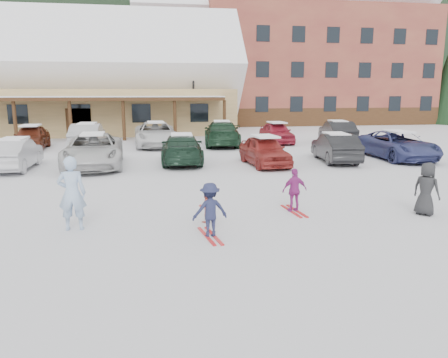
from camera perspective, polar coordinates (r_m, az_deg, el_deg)
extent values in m
plane|color=silver|center=(11.51, -0.67, -5.91)|extent=(160.00, 160.00, 0.00)
cube|color=black|center=(97.14, -8.84, 20.46)|extent=(300.00, 70.00, 38.00)
cube|color=tan|center=(39.58, -20.28, 8.33)|extent=(28.00, 10.00, 3.60)
cube|color=#422814|center=(33.48, -22.38, 9.64)|extent=(25.20, 2.60, 0.25)
cube|color=white|center=(39.61, -20.66, 13.72)|extent=(29.12, 9.69, 9.69)
cube|color=brown|center=(52.02, 10.80, 14.01)|extent=(24.00, 14.00, 12.00)
cube|color=brown|center=(48.92, -7.02, 12.54)|extent=(7.00, 12.60, 9.00)
cube|color=#422814|center=(45.54, 13.58, 7.88)|extent=(24.00, 0.10, 1.80)
cylinder|color=black|center=(35.53, -4.00, 10.62)|extent=(0.16, 0.16, 5.95)
cube|color=black|center=(35.63, -4.07, 15.61)|extent=(0.50, 0.25, 0.25)
cylinder|color=black|center=(53.36, 27.26, 7.15)|extent=(0.60, 0.60, 1.32)
cylinder|color=black|center=(55.47, -1.45, 8.38)|extent=(0.60, 0.60, 1.08)
cone|color=black|center=(55.42, -1.47, 13.13)|extent=(3.96, 3.96, 8.10)
cylinder|color=black|center=(67.17, 22.94, 8.15)|extent=(0.60, 0.60, 1.38)
cone|color=black|center=(67.19, 23.33, 13.14)|extent=(5.06, 5.06, 10.35)
imported|color=#9FBBDF|center=(11.46, -19.25, -1.78)|extent=(0.69, 0.46, 1.87)
imported|color=#D14B3E|center=(11.58, -2.37, -3.53)|extent=(0.53, 0.49, 0.88)
imported|color=#1E2344|center=(10.37, -1.85, -4.07)|extent=(0.91, 0.61, 1.31)
cube|color=red|center=(10.56, -1.82, -7.43)|extent=(0.41, 1.41, 0.03)
imported|color=#9D2A81|center=(12.68, 9.21, -1.46)|extent=(0.77, 0.38, 1.27)
cube|color=red|center=(12.83, 9.12, -4.16)|extent=(0.34, 1.41, 0.03)
imported|color=#262628|center=(13.42, 24.92, -1.18)|extent=(0.80, 0.87, 1.50)
imported|color=#BBBBC0|center=(21.46, -25.66, 2.94)|extent=(1.48, 4.20, 1.38)
imported|color=silver|center=(20.89, -16.68, 3.60)|extent=(2.83, 5.65, 1.54)
imported|color=#183022|center=(21.24, -5.54, 3.95)|extent=(2.18, 4.90, 1.40)
imported|color=maroon|center=(20.59, 5.31, 3.70)|extent=(1.92, 4.16, 1.38)
imported|color=black|center=(22.27, 14.35, 3.99)|extent=(1.99, 4.38, 1.39)
imported|color=navy|center=(24.14, 21.74, 4.13)|extent=(2.40, 5.15, 1.43)
imported|color=maroon|center=(28.65, -23.86, 5.00)|extent=(1.93, 4.32, 1.44)
imported|color=#AAABAE|center=(27.67, -17.37, 5.37)|extent=(1.64, 4.70, 1.55)
imported|color=silver|center=(28.00, -8.89, 5.80)|extent=(2.79, 5.66, 1.54)
imported|color=#193723|center=(28.05, -0.29, 5.97)|extent=(2.81, 5.63, 1.57)
imported|color=#AF263B|center=(29.71, 6.89, 6.03)|extent=(1.67, 4.11, 1.40)
imported|color=black|center=(30.15, 14.59, 5.93)|extent=(2.32, 4.78, 1.51)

